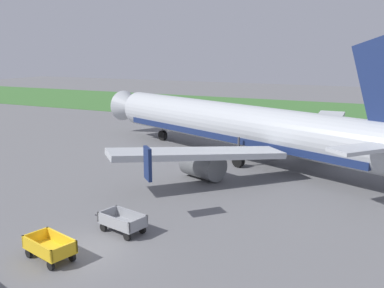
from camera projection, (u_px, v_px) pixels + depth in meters
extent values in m
plane|color=slate|center=(84.00, 251.00, 21.04)|extent=(220.00, 220.00, 0.00)
cube|color=#3D7033|center=(303.00, 111.00, 69.64)|extent=(220.00, 28.00, 0.06)
cylinder|color=#B2B7BC|center=(234.00, 124.00, 38.88)|extent=(29.18, 14.73, 3.70)
cube|color=navy|center=(234.00, 135.00, 39.09)|extent=(26.33, 13.43, 0.56)
cone|color=#B2B7BC|center=(131.00, 107.00, 50.75)|extent=(4.33, 4.56, 3.63)
cube|color=#B2B7BC|center=(199.00, 154.00, 30.54)|extent=(10.92, 11.14, 1.35)
cube|color=navy|center=(148.00, 164.00, 24.15)|extent=(0.93, 0.91, 1.90)
cylinder|color=slate|center=(203.00, 165.00, 32.74)|extent=(3.76, 3.15, 2.10)
cube|color=#B2B7BC|center=(323.00, 126.00, 41.56)|extent=(2.63, 13.01, 1.35)
cube|color=navy|center=(381.00, 113.00, 43.76)|extent=(1.10, 0.20, 1.90)
cylinder|color=slate|center=(303.00, 140.00, 41.71)|extent=(3.76, 3.15, 2.10)
cube|color=#B2B7BC|center=(368.00, 148.00, 26.56)|extent=(4.73, 5.14, 0.24)
cylinder|color=#4C4C51|center=(163.00, 126.00, 46.77)|extent=(0.20, 0.20, 2.04)
cylinder|color=black|center=(163.00, 135.00, 46.99)|extent=(1.19, 0.83, 1.10)
cylinder|color=#4C4C51|center=(239.00, 149.00, 35.96)|extent=(0.20, 0.20, 2.04)
cylinder|color=black|center=(238.00, 161.00, 36.18)|extent=(1.19, 0.83, 1.10)
cylinder|color=#4C4C51|center=(271.00, 142.00, 38.87)|extent=(0.20, 0.20, 2.04)
cylinder|color=black|center=(270.00, 153.00, 39.09)|extent=(1.19, 0.83, 1.10)
cube|color=gold|center=(50.00, 250.00, 20.18)|extent=(2.77, 1.99, 0.08)
cube|color=gold|center=(37.00, 248.00, 19.62)|extent=(2.44, 0.73, 0.55)
cube|color=gold|center=(61.00, 239.00, 20.60)|extent=(2.44, 0.73, 0.55)
cube|color=gold|center=(36.00, 237.00, 20.86)|extent=(0.45, 1.38, 0.55)
cube|color=gold|center=(64.00, 251.00, 19.36)|extent=(0.45, 1.38, 0.55)
cylinder|color=#2D2D33|center=(30.00, 240.00, 21.32)|extent=(0.99, 0.33, 0.08)
cylinder|color=black|center=(29.00, 253.00, 20.40)|extent=(0.47, 0.27, 0.44)
cylinder|color=black|center=(50.00, 245.00, 21.24)|extent=(0.47, 0.27, 0.44)
cylinder|color=black|center=(51.00, 265.00, 19.23)|extent=(0.47, 0.27, 0.44)
cylinder|color=black|center=(72.00, 257.00, 20.06)|extent=(0.47, 0.27, 0.44)
cube|color=gray|center=(123.00, 224.00, 23.18)|extent=(2.75, 1.93, 0.08)
cube|color=gray|center=(113.00, 222.00, 22.61)|extent=(2.46, 0.66, 0.55)
cube|color=gray|center=(131.00, 215.00, 23.61)|extent=(2.46, 0.66, 0.55)
cube|color=gray|center=(108.00, 213.00, 23.84)|extent=(0.41, 1.39, 0.55)
cube|color=gray|center=(138.00, 224.00, 22.38)|extent=(0.41, 1.39, 0.55)
cylinder|color=#2D2D33|center=(101.00, 217.00, 24.28)|extent=(0.99, 0.30, 0.08)
cylinder|color=black|center=(103.00, 227.00, 23.37)|extent=(0.46, 0.26, 0.44)
cylinder|color=black|center=(119.00, 221.00, 24.23)|extent=(0.46, 0.26, 0.44)
cylinder|color=black|center=(127.00, 236.00, 22.24)|extent=(0.46, 0.26, 0.44)
cylinder|color=black|center=(142.00, 229.00, 23.09)|extent=(0.46, 0.26, 0.44)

